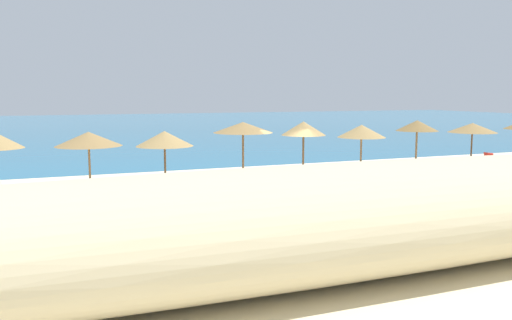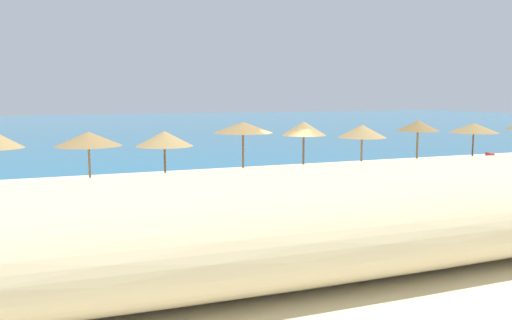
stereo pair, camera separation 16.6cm
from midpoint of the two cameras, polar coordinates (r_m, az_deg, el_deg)
ground_plane at (r=22.76m, az=4.58°, el=-3.14°), size 160.00×160.00×0.00m
sea_water at (r=68.04m, az=-13.06°, el=3.58°), size 160.00×79.55×0.01m
dune_ridge at (r=12.02m, az=8.83°, el=-6.42°), size 44.65×4.15×2.52m
beach_umbrella_2 at (r=21.88m, az=-17.42°, el=2.18°), size 2.60×2.60×2.57m
beach_umbrella_3 at (r=22.02m, az=-9.64°, el=2.28°), size 2.35×2.35×2.54m
beach_umbrella_4 at (r=23.43m, az=-1.20°, el=3.52°), size 2.65×2.65×2.82m
beach_umbrella_5 at (r=24.59m, az=5.37°, el=3.40°), size 2.07×2.07×2.79m
beach_umbrella_6 at (r=26.39m, az=11.55°, el=3.06°), size 2.36×2.36×2.55m
beach_umbrella_7 at (r=28.13m, az=17.24°, el=3.54°), size 2.12×2.12×2.72m
beach_umbrella_8 at (r=30.44m, az=22.58°, el=3.21°), size 2.54×2.54×2.51m
lounge_chair_0 at (r=29.97m, az=23.56°, el=-0.35°), size 1.44×0.66×0.99m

